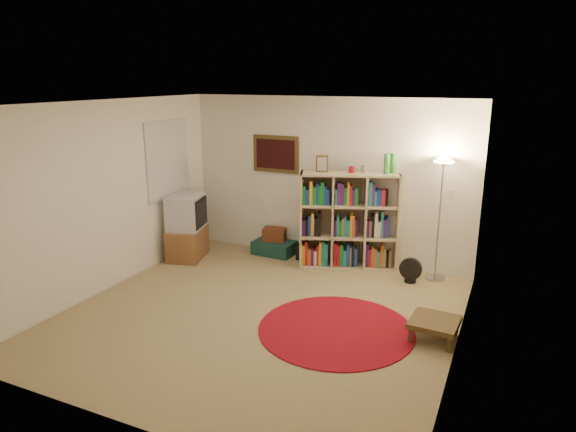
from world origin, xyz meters
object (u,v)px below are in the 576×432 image
at_px(tv_stand, 187,228).
at_px(side_table, 434,323).
at_px(bookshelf, 347,222).
at_px(suitcase, 274,247).
at_px(floor_lamp, 442,179).
at_px(floor_fan, 411,270).

height_order(tv_stand, side_table, tv_stand).
bearing_deg(bookshelf, tv_stand, 176.00).
height_order(suitcase, side_table, side_table).
distance_m(floor_lamp, side_table, 2.19).
relative_size(bookshelf, floor_lamp, 0.99).
height_order(floor_fan, tv_stand, tv_stand).
bearing_deg(floor_fan, suitcase, 171.46).
height_order(bookshelf, suitcase, bookshelf).
distance_m(bookshelf, side_table, 2.41).
xyz_separation_m(bookshelf, floor_fan, (1.02, -0.25, -0.51)).
bearing_deg(floor_lamp, bookshelf, -178.90).
xyz_separation_m(floor_lamp, floor_fan, (-0.29, -0.27, -1.26)).
distance_m(bookshelf, tv_stand, 2.50).
distance_m(suitcase, side_table, 3.34).
distance_m(tv_stand, suitcase, 1.43).
xyz_separation_m(floor_lamp, suitcase, (-2.54, 0.02, -1.34)).
xyz_separation_m(floor_fan, suitcase, (-2.25, 0.29, -0.07)).
xyz_separation_m(floor_lamp, side_table, (0.27, -1.78, -1.25)).
distance_m(floor_fan, side_table, 1.60).
height_order(floor_lamp, floor_fan, floor_lamp).
xyz_separation_m(suitcase, side_table, (2.81, -1.80, 0.09)).
distance_m(bookshelf, floor_fan, 1.17).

